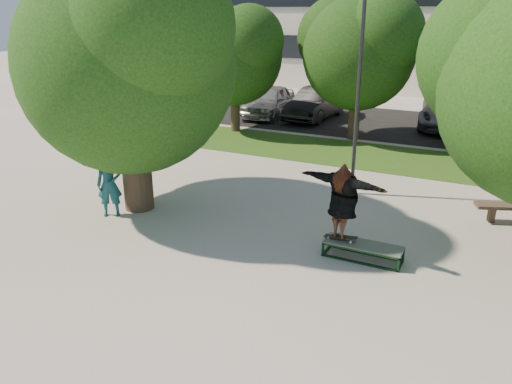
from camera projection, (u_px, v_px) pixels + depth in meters
The scene contains 15 objects.
ground at pixel (252, 251), 12.04m from camera, with size 120.00×120.00×0.00m, color gray.
grass_strip at pixel (384, 158), 19.60m from camera, with size 30.00×4.00×0.02m, color #204C15.
asphalt_strip at pixel (394, 124), 25.48m from camera, with size 40.00×8.00×0.01m, color black.
tree_left at pixel (126, 52), 13.26m from camera, with size 6.96×5.95×7.12m.
bg_tree_left at pixel (234, 51), 22.83m from camera, with size 5.28×4.51×5.77m.
bg_tree_mid at pixel (358, 46), 21.27m from camera, with size 5.76×4.92×6.24m.
bg_tree_right at pixel (497, 66), 18.70m from camera, with size 5.04×4.31×5.43m.
lamppost at pixel (358, 93), 14.75m from camera, with size 0.25×0.15×6.11m.
grind_box at pixel (363, 251), 11.59m from camera, with size 1.80×0.60×0.38m.
skater_rig at pixel (343, 201), 11.42m from camera, with size 2.28×1.12×1.87m.
bystander at pixel (109, 184), 13.81m from camera, with size 0.68×0.44×1.85m, color #164A56.
car_silver_a at pixel (269, 101), 27.21m from camera, with size 1.93×4.80×1.64m, color #A9A9AE.
car_dark at pixel (316, 104), 26.42m from camera, with size 1.72×4.94×1.63m, color black.
car_grey at pixel (449, 111), 24.53m from camera, with size 2.62×5.68×1.58m, color slate.
car_silver_b at pixel (481, 121), 22.45m from camera, with size 2.21×5.44×1.58m, color #A7A7AC.
Camera 1 is at (4.94, -9.64, 5.45)m, focal length 35.00 mm.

